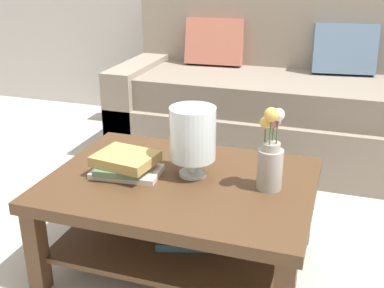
{
  "coord_description": "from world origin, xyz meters",
  "views": [
    {
      "loc": [
        0.6,
        -2.13,
        1.31
      ],
      "look_at": [
        -0.02,
        -0.27,
        0.52
      ],
      "focal_mm": 44.78,
      "sensor_mm": 36.0,
      "label": 1
    }
  ],
  "objects": [
    {
      "name": "ground_plane",
      "position": [
        0.0,
        0.0,
        0.0
      ],
      "size": [
        10.0,
        10.0,
        0.0
      ],
      "primitive_type": "plane",
      "color": "#B7B2A8"
    },
    {
      "name": "couch",
      "position": [
        0.15,
        1.02,
        0.36
      ],
      "size": [
        2.07,
        0.9,
        1.06
      ],
      "color": "gray",
      "rests_on": "ground"
    },
    {
      "name": "coffee_table",
      "position": [
        -0.02,
        -0.42,
        0.31
      ],
      "size": [
        1.11,
        0.82,
        0.42
      ],
      "color": "#4C331E",
      "rests_on": "ground"
    },
    {
      "name": "book_stack_main",
      "position": [
        -0.26,
        -0.45,
        0.47
      ],
      "size": [
        0.3,
        0.24,
        0.09
      ],
      "color": "beige",
      "rests_on": "coffee_table"
    },
    {
      "name": "glass_hurricane_vase",
      "position": [
        0.02,
        -0.37,
        0.61
      ],
      "size": [
        0.19,
        0.19,
        0.3
      ],
      "color": "silver",
      "rests_on": "coffee_table"
    },
    {
      "name": "flower_pitcher",
      "position": [
        0.35,
        -0.38,
        0.56
      ],
      "size": [
        0.1,
        0.11,
        0.35
      ],
      "color": "#9E998E",
      "rests_on": "coffee_table"
    }
  ]
}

